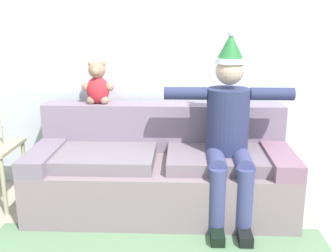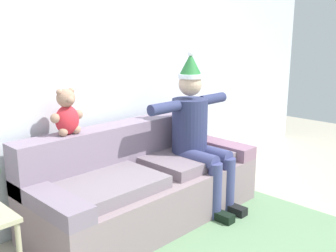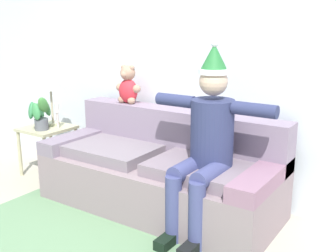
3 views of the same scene
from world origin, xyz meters
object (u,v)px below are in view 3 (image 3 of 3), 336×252
(person_seated, at_px, (206,139))
(side_table, at_px, (47,135))
(candle_tall, at_px, (36,111))
(couch, at_px, (161,171))
(teddy_bear, at_px, (128,86))
(potted_plant, at_px, (40,114))
(table_lamp, at_px, (50,84))
(candle_short, at_px, (57,112))

(person_seated, relative_size, side_table, 2.82)
(person_seated, xyz_separation_m, candle_tall, (-2.16, 0.13, -0.06))
(side_table, distance_m, candle_tall, 0.28)
(person_seated, bearing_deg, couch, 162.58)
(teddy_bear, xyz_separation_m, potted_plant, (-0.86, -0.40, -0.31))
(table_lamp, relative_size, candle_tall, 2.27)
(couch, distance_m, table_lamp, 1.64)
(candle_short, bearing_deg, side_table, -163.39)
(side_table, height_order, candle_tall, candle_tall)
(side_table, distance_m, potted_plant, 0.29)
(couch, distance_m, teddy_bear, 0.94)
(candle_short, bearing_deg, table_lamp, 157.91)
(couch, distance_m, person_seated, 0.71)
(side_table, relative_size, candle_tall, 2.09)
(teddy_bear, xyz_separation_m, candle_short, (-0.78, -0.24, -0.31))
(side_table, relative_size, potted_plant, 1.38)
(couch, xyz_separation_m, person_seated, (0.54, -0.17, 0.43))
(person_seated, xyz_separation_m, candle_short, (-1.89, 0.19, -0.05))
(teddy_bear, xyz_separation_m, side_table, (-0.91, -0.28, -0.57))
(couch, relative_size, person_seated, 1.42)
(table_lamp, bearing_deg, candle_short, -22.09)
(side_table, bearing_deg, couch, 0.75)
(candle_tall, bearing_deg, teddy_bear, 16.26)
(table_lamp, xyz_separation_m, candle_tall, (-0.12, -0.12, -0.29))
(potted_plant, height_order, candle_short, potted_plant)
(teddy_bear, bearing_deg, couch, -24.58)
(couch, xyz_separation_m, candle_tall, (-1.62, -0.04, 0.37))
(couch, height_order, teddy_bear, teddy_bear)
(table_lamp, bearing_deg, potted_plant, -74.01)
(teddy_bear, relative_size, potted_plant, 0.99)
(couch, bearing_deg, table_lamp, 176.97)
(couch, relative_size, teddy_bear, 5.60)
(person_seated, distance_m, table_lamp, 2.06)
(table_lamp, bearing_deg, teddy_bear, 11.40)
(potted_plant, bearing_deg, person_seated, -0.93)
(potted_plant, xyz_separation_m, candle_tall, (-0.19, 0.10, -0.01))
(candle_tall, xyz_separation_m, candle_short, (0.27, 0.06, 0.01))
(teddy_bear, bearing_deg, potted_plant, -154.97)
(potted_plant, bearing_deg, candle_tall, 152.45)
(teddy_bear, bearing_deg, candle_tall, -163.74)
(side_table, relative_size, candle_short, 1.97)
(side_table, distance_m, candle_short, 0.30)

